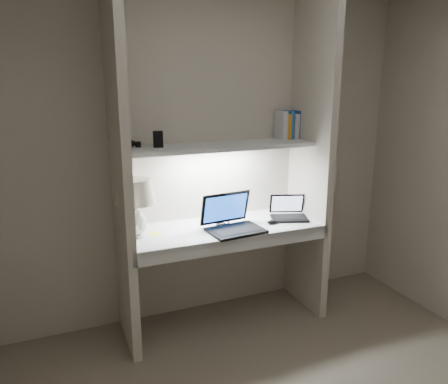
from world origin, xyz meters
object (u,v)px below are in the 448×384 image
table_lamp (135,198)px  book_row (290,125)px  laptop_main (232,222)px  speaker (211,211)px  laptop_netbook (288,213)px

table_lamp → book_row: bearing=7.7°
laptop_main → book_row: book_row is taller
table_lamp → laptop_main: (0.67, -0.11, -0.22)m
table_lamp → speaker: table_lamp is taller
book_row → laptop_main: bearing=-155.6°
book_row → speaker: bearing=-179.3°
table_lamp → book_row: (1.29, 0.17, 0.42)m
table_lamp → book_row: book_row is taller
laptop_netbook → book_row: book_row is taller
laptop_main → laptop_netbook: 0.52m
table_lamp → laptop_netbook: bearing=-1.2°
laptop_main → speaker: 0.28m
table_lamp → laptop_netbook: size_ratio=1.21×
book_row → laptop_netbook: bearing=-117.3°
table_lamp → speaker: 0.67m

